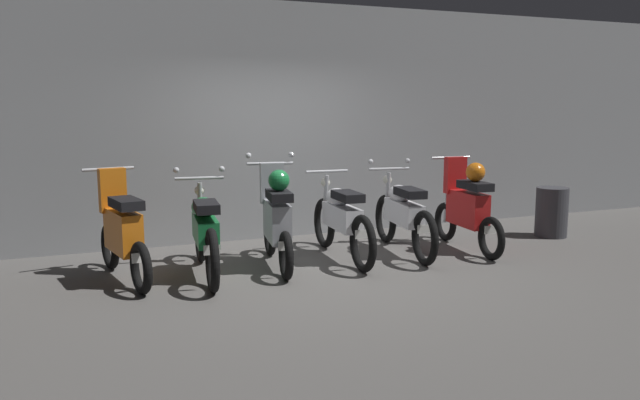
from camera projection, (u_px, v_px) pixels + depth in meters
name	position (u px, v px, depth m)	size (l,w,h in m)	color
ground_plane	(323.00, 270.00, 7.11)	(80.00, 80.00, 0.00)	#565451
back_wall	(266.00, 122.00, 8.76)	(16.00, 0.30, 3.25)	gray
motorbike_slot_0	(122.00, 232.00, 6.66)	(0.57, 1.67, 1.18)	black
motorbike_slot_1	(205.00, 231.00, 6.86)	(0.59, 1.95, 1.15)	black
motorbike_slot_2	(277.00, 218.00, 7.23)	(0.58, 1.67, 1.29)	black
motorbike_slot_3	(341.00, 219.00, 7.61)	(0.56, 1.95, 1.03)	black
motorbike_slot_4	(403.00, 214.00, 7.91)	(0.59, 1.94, 1.15)	black
motorbike_slot_5	(467.00, 206.00, 8.08)	(0.56, 1.68, 1.18)	black
trash_bin	(552.00, 212.00, 8.90)	(0.44, 0.44, 0.70)	#38383D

